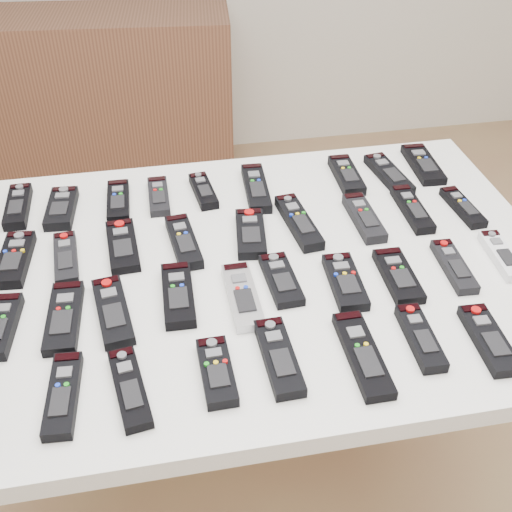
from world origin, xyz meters
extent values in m
plane|color=#97664D|center=(0.00, 0.00, 0.00)|extent=(4.00, 4.00, 0.00)
cube|color=white|center=(-0.04, 0.04, 0.76)|extent=(1.25, 0.88, 0.04)
cylinder|color=beige|center=(-0.60, 0.42, 0.37)|extent=(0.04, 0.04, 0.74)
cylinder|color=beige|center=(0.53, 0.42, 0.37)|extent=(0.04, 0.04, 0.74)
cube|color=#502F20|center=(-0.62, 1.78, 0.39)|extent=(1.60, 0.54, 0.78)
cube|color=black|center=(-0.54, 0.33, 0.79)|extent=(0.05, 0.16, 0.02)
cube|color=black|center=(-0.44, 0.30, 0.79)|extent=(0.07, 0.16, 0.02)
cube|color=black|center=(-0.31, 0.31, 0.79)|extent=(0.05, 0.16, 0.02)
cube|color=black|center=(-0.22, 0.32, 0.79)|extent=(0.05, 0.15, 0.02)
cube|color=black|center=(-0.11, 0.32, 0.79)|extent=(0.06, 0.14, 0.02)
cube|color=black|center=(0.02, 0.31, 0.79)|extent=(0.06, 0.20, 0.02)
cube|color=black|center=(0.25, 0.32, 0.79)|extent=(0.06, 0.17, 0.02)
cube|color=black|center=(0.35, 0.31, 0.79)|extent=(0.07, 0.19, 0.02)
cube|color=black|center=(0.45, 0.34, 0.79)|extent=(0.07, 0.18, 0.02)
cube|color=black|center=(-0.52, 0.13, 0.79)|extent=(0.07, 0.17, 0.02)
cube|color=black|center=(-0.42, 0.11, 0.79)|extent=(0.06, 0.17, 0.02)
cube|color=black|center=(-0.30, 0.13, 0.79)|extent=(0.07, 0.17, 0.02)
cube|color=black|center=(-0.18, 0.12, 0.79)|extent=(0.07, 0.18, 0.02)
cube|color=black|center=(-0.03, 0.13, 0.79)|extent=(0.08, 0.17, 0.02)
cube|color=black|center=(0.08, 0.15, 0.79)|extent=(0.07, 0.20, 0.02)
cube|color=black|center=(0.23, 0.14, 0.79)|extent=(0.05, 0.17, 0.02)
cube|color=black|center=(0.35, 0.15, 0.79)|extent=(0.05, 0.18, 0.02)
cube|color=black|center=(0.47, 0.14, 0.79)|extent=(0.05, 0.16, 0.02)
cube|color=black|center=(-0.53, -0.07, 0.79)|extent=(0.07, 0.16, 0.02)
cube|color=black|center=(-0.42, -0.07, 0.79)|extent=(0.07, 0.18, 0.02)
cube|color=black|center=(-0.33, -0.07, 0.79)|extent=(0.08, 0.19, 0.02)
cube|color=black|center=(-0.20, -0.05, 0.79)|extent=(0.06, 0.17, 0.02)
cube|color=#B7B7BC|center=(-0.08, -0.07, 0.79)|extent=(0.06, 0.18, 0.02)
cube|color=black|center=(0.00, -0.04, 0.79)|extent=(0.06, 0.15, 0.02)
cube|color=black|center=(0.12, -0.07, 0.79)|extent=(0.07, 0.16, 0.02)
cube|color=black|center=(0.23, -0.07, 0.79)|extent=(0.06, 0.16, 0.02)
cube|color=black|center=(0.35, -0.06, 0.79)|extent=(0.05, 0.16, 0.02)
cube|color=silver|center=(0.47, -0.04, 0.79)|extent=(0.05, 0.15, 0.02)
cube|color=black|center=(-0.41, -0.25, 0.79)|extent=(0.06, 0.17, 0.02)
cube|color=black|center=(-0.30, -0.26, 0.79)|extent=(0.07, 0.17, 0.02)
cube|color=black|center=(-0.16, -0.25, 0.79)|extent=(0.05, 0.15, 0.02)
cube|color=black|center=(-0.05, -0.24, 0.79)|extent=(0.06, 0.18, 0.02)
cube|color=black|center=(0.10, -0.26, 0.79)|extent=(0.05, 0.20, 0.02)
cube|color=black|center=(0.21, -0.24, 0.79)|extent=(0.05, 0.16, 0.02)
cube|color=black|center=(0.33, -0.27, 0.79)|extent=(0.06, 0.17, 0.02)
camera|label=1|loc=(-0.23, -0.98, 1.60)|focal=45.00mm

